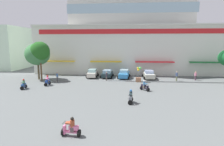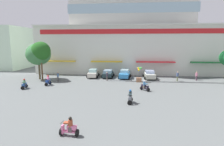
{
  "view_description": "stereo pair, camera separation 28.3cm",
  "coord_description": "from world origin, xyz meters",
  "px_view_note": "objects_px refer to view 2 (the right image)",
  "views": [
    {
      "loc": [
        -0.55,
        -6.9,
        6.47
      ],
      "look_at": [
        -2.55,
        16.9,
        2.59
      ],
      "focal_mm": 29.08,
      "sensor_mm": 36.0,
      "label": 1
    },
    {
      "loc": [
        -0.27,
        -6.87,
        6.47
      ],
      "look_at": [
        -2.55,
        16.9,
        2.59
      ],
      "focal_mm": 29.08,
      "sensor_mm": 36.0,
      "label": 2
    }
  ],
  "objects_px": {
    "scooter_rider_0": "(145,86)",
    "scooter_rider_6": "(130,98)",
    "balloon_vendor_cart": "(139,76)",
    "parked_car_0": "(93,73)",
    "pedestrian_3": "(58,76)",
    "pedestrian_1": "(177,76)",
    "pedestrian_2": "(197,76)",
    "scooter_rider_7": "(69,128)",
    "parked_car_1": "(108,74)",
    "scooter_rider_3": "(24,85)",
    "plaza_tree_2": "(38,54)",
    "parked_car_3": "(150,75)",
    "scooter_rider_5": "(48,81)",
    "pedestrian_0": "(107,76)",
    "plaza_tree_0": "(41,51)",
    "parked_car_2": "(125,74)"
  },
  "relations": [
    {
      "from": "parked_car_3",
      "to": "scooter_rider_3",
      "type": "relative_size",
      "value": 2.91
    },
    {
      "from": "pedestrian_2",
      "to": "pedestrian_3",
      "type": "relative_size",
      "value": 0.94
    },
    {
      "from": "pedestrian_1",
      "to": "balloon_vendor_cart",
      "type": "relative_size",
      "value": 0.66
    },
    {
      "from": "scooter_rider_7",
      "to": "plaza_tree_2",
      "type": "bearing_deg",
      "value": 121.78
    },
    {
      "from": "pedestrian_0",
      "to": "pedestrian_2",
      "type": "height_order",
      "value": "pedestrian_2"
    },
    {
      "from": "scooter_rider_0",
      "to": "scooter_rider_6",
      "type": "relative_size",
      "value": 0.97
    },
    {
      "from": "scooter_rider_0",
      "to": "pedestrian_3",
      "type": "xyz_separation_m",
      "value": [
        -14.25,
        4.42,
        0.38
      ]
    },
    {
      "from": "plaza_tree_2",
      "to": "pedestrian_0",
      "type": "xyz_separation_m",
      "value": [
        12.45,
        -0.13,
        -3.7
      ]
    },
    {
      "from": "plaza_tree_2",
      "to": "pedestrian_0",
      "type": "distance_m",
      "value": 12.99
    },
    {
      "from": "parked_car_0",
      "to": "parked_car_3",
      "type": "relative_size",
      "value": 0.94
    },
    {
      "from": "pedestrian_2",
      "to": "scooter_rider_6",
      "type": "bearing_deg",
      "value": -130.89
    },
    {
      "from": "scooter_rider_3",
      "to": "balloon_vendor_cart",
      "type": "bearing_deg",
      "value": 20.49
    },
    {
      "from": "plaza_tree_0",
      "to": "pedestrian_0",
      "type": "xyz_separation_m",
      "value": [
        11.5,
        0.78,
        -4.27
      ]
    },
    {
      "from": "scooter_rider_3",
      "to": "scooter_rider_6",
      "type": "relative_size",
      "value": 0.98
    },
    {
      "from": "parked_car_1",
      "to": "scooter_rider_3",
      "type": "xyz_separation_m",
      "value": [
        -11.03,
        -9.93,
        -0.14
      ]
    },
    {
      "from": "scooter_rider_0",
      "to": "balloon_vendor_cart",
      "type": "xyz_separation_m",
      "value": [
        -0.5,
        5.74,
        0.5
      ]
    },
    {
      "from": "parked_car_1",
      "to": "scooter_rider_3",
      "type": "distance_m",
      "value": 14.84
    },
    {
      "from": "parked_car_2",
      "to": "scooter_rider_0",
      "type": "bearing_deg",
      "value": -71.39
    },
    {
      "from": "parked_car_3",
      "to": "pedestrian_3",
      "type": "height_order",
      "value": "pedestrian_3"
    },
    {
      "from": "plaza_tree_0",
      "to": "parked_car_0",
      "type": "bearing_deg",
      "value": 23.89
    },
    {
      "from": "pedestrian_2",
      "to": "scooter_rider_0",
      "type": "bearing_deg",
      "value": -140.7
    },
    {
      "from": "pedestrian_0",
      "to": "pedestrian_1",
      "type": "height_order",
      "value": "pedestrian_1"
    },
    {
      "from": "pedestrian_2",
      "to": "plaza_tree_2",
      "type": "bearing_deg",
      "value": -177.1
    },
    {
      "from": "scooter_rider_5",
      "to": "scooter_rider_6",
      "type": "relative_size",
      "value": 1.06
    },
    {
      "from": "scooter_rider_3",
      "to": "pedestrian_0",
      "type": "xyz_separation_m",
      "value": [
        11.24,
        6.89,
        0.29
      ]
    },
    {
      "from": "parked_car_3",
      "to": "pedestrian_3",
      "type": "xyz_separation_m",
      "value": [
        -15.85,
        -4.56,
        0.2
      ]
    },
    {
      "from": "parked_car_0",
      "to": "pedestrian_3",
      "type": "xyz_separation_m",
      "value": [
        -5.11,
        -4.88,
        0.19
      ]
    },
    {
      "from": "pedestrian_2",
      "to": "parked_car_1",
      "type": "bearing_deg",
      "value": 174.72
    },
    {
      "from": "pedestrian_3",
      "to": "parked_car_0",
      "type": "bearing_deg",
      "value": 43.69
    },
    {
      "from": "parked_car_3",
      "to": "scooter_rider_3",
      "type": "bearing_deg",
      "value": -153.26
    },
    {
      "from": "parked_car_1",
      "to": "scooter_rider_6",
      "type": "distance_m",
      "value": 15.56
    },
    {
      "from": "scooter_rider_0",
      "to": "scooter_rider_6",
      "type": "bearing_deg",
      "value": -109.95
    },
    {
      "from": "pedestrian_1",
      "to": "pedestrian_2",
      "type": "height_order",
      "value": "pedestrian_1"
    },
    {
      "from": "scooter_rider_6",
      "to": "balloon_vendor_cart",
      "type": "distance_m",
      "value": 11.44
    },
    {
      "from": "plaza_tree_2",
      "to": "plaza_tree_0",
      "type": "bearing_deg",
      "value": -43.74
    },
    {
      "from": "parked_car_3",
      "to": "pedestrian_1",
      "type": "distance_m",
      "value": 4.96
    },
    {
      "from": "scooter_rider_5",
      "to": "balloon_vendor_cart",
      "type": "bearing_deg",
      "value": 14.89
    },
    {
      "from": "scooter_rider_5",
      "to": "parked_car_3",
      "type": "bearing_deg",
      "value": 23.24
    },
    {
      "from": "scooter_rider_0",
      "to": "scooter_rider_5",
      "type": "relative_size",
      "value": 0.92
    },
    {
      "from": "scooter_rider_5",
      "to": "pedestrian_2",
      "type": "height_order",
      "value": "scooter_rider_5"
    },
    {
      "from": "pedestrian_1",
      "to": "scooter_rider_6",
      "type": "bearing_deg",
      "value": -122.96
    },
    {
      "from": "scooter_rider_0",
      "to": "balloon_vendor_cart",
      "type": "distance_m",
      "value": 5.78
    },
    {
      "from": "scooter_rider_5",
      "to": "balloon_vendor_cart",
      "type": "distance_m",
      "value": 14.86
    },
    {
      "from": "parked_car_0",
      "to": "scooter_rider_7",
      "type": "distance_m",
      "value": 22.67
    },
    {
      "from": "plaza_tree_0",
      "to": "pedestrian_1",
      "type": "height_order",
      "value": "plaza_tree_0"
    },
    {
      "from": "parked_car_2",
      "to": "pedestrian_3",
      "type": "xyz_separation_m",
      "value": [
        -11.21,
        -4.59,
        0.17
      ]
    },
    {
      "from": "parked_car_1",
      "to": "balloon_vendor_cart",
      "type": "bearing_deg",
      "value": -32.26
    },
    {
      "from": "parked_car_1",
      "to": "parked_car_3",
      "type": "bearing_deg",
      "value": -2.87
    },
    {
      "from": "scooter_rider_6",
      "to": "scooter_rider_7",
      "type": "xyz_separation_m",
      "value": [
        -4.31,
        -7.6,
        -0.04
      ]
    },
    {
      "from": "pedestrian_3",
      "to": "scooter_rider_7",
      "type": "bearing_deg",
      "value": -65.82
    }
  ]
}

